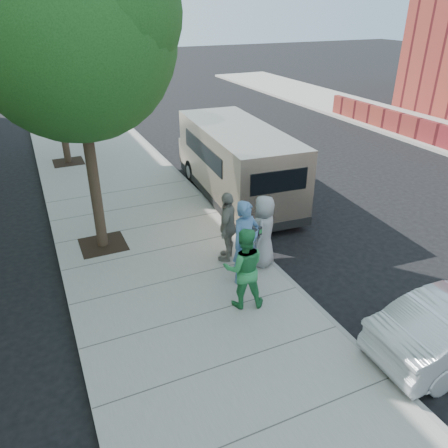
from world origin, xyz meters
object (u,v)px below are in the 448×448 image
at_px(tree_near, 74,29).
at_px(person_green_shirt, 244,268).
at_px(tree_far, 49,38).
at_px(van, 236,161).
at_px(parking_meter, 256,242).
at_px(person_officer, 246,243).
at_px(person_striped_polo, 228,226).
at_px(person_gray_shirt, 264,231).

height_order(tree_near, person_green_shirt, tree_near).
height_order(tree_far, van, tree_far).
height_order(parking_meter, person_green_shirt, person_green_shirt).
xyz_separation_m(parking_meter, person_green_shirt, (-0.73, -0.82, -0.04)).
distance_m(parking_meter, person_officer, 0.30).
distance_m(tree_far, van, 8.38).
bearing_deg(person_green_shirt, parking_meter, -112.95).
relative_size(person_green_shirt, person_striped_polo, 1.00).
relative_size(tree_near, parking_meter, 5.67).
xyz_separation_m(tree_far, person_gray_shirt, (3.45, -10.24, -3.82)).
distance_m(tree_near, van, 6.64).
height_order(tree_far, person_gray_shirt, tree_far).
bearing_deg(van, tree_far, 133.62).
bearing_deg(parking_meter, tree_far, 85.69).
distance_m(van, person_officer, 5.31).
height_order(person_officer, person_green_shirt, person_officer).
bearing_deg(tree_near, tree_far, 90.00).
bearing_deg(tree_far, person_striped_polo, -74.03).
bearing_deg(person_gray_shirt, person_striped_polo, -89.39).
xyz_separation_m(tree_far, person_striped_polo, (2.76, -9.64, -3.82)).
bearing_deg(person_striped_polo, tree_near, -88.65).
distance_m(tree_near, person_officer, 6.02).
height_order(van, person_green_shirt, van).
xyz_separation_m(tree_near, person_officer, (2.70, -3.14, -4.38)).
height_order(van, person_striped_polo, van).
height_order(parking_meter, person_striped_polo, person_striped_polo).
xyz_separation_m(van, person_striped_polo, (-2.05, -3.78, -0.25)).
relative_size(van, person_gray_shirt, 3.73).
height_order(person_officer, person_striped_polo, person_officer).
height_order(tree_far, person_green_shirt, tree_far).
bearing_deg(parking_meter, person_green_shirt, -151.84).
bearing_deg(person_green_shirt, person_gray_shirt, -113.84).
xyz_separation_m(parking_meter, person_gray_shirt, (0.46, 0.48, -0.05)).
xyz_separation_m(van, person_gray_shirt, (-1.35, -4.37, -0.25)).
distance_m(person_officer, person_striped_polo, 1.10).
distance_m(parking_meter, person_gray_shirt, 0.67).
distance_m(tree_near, person_green_shirt, 6.37).
bearing_deg(tree_near, person_green_shirt, -60.12).
distance_m(person_officer, person_gray_shirt, 0.91).
bearing_deg(van, person_striped_polo, -114.19).
bearing_deg(tree_near, parking_meter, -46.14).
height_order(parking_meter, van, van).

